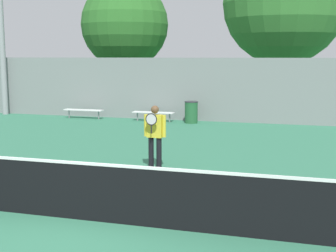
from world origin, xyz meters
name	(u,v)px	position (x,y,z in m)	size (l,w,h in m)	color
ground_plane	(89,220)	(0.00, 0.00, 0.00)	(100.00, 100.00, 0.00)	#337556
tennis_net	(88,191)	(0.00, 0.00, 0.56)	(11.30, 0.09, 1.09)	#195128
tennis_player	(155,133)	(-0.01, 4.02, 0.98)	(0.60, 0.40, 1.71)	black
bench_courtside_near	(153,113)	(-2.90, 12.77, 0.39)	(1.95, 0.40, 0.43)	white
bench_courtside_far	(84,110)	(-6.43, 12.77, 0.39)	(1.95, 0.40, 0.43)	white
trash_bin	(191,112)	(-1.11, 12.74, 0.49)	(0.60, 0.60, 0.98)	#235B33
back_fence	(219,90)	(0.00, 13.53, 1.45)	(35.23, 0.06, 2.90)	gray
tree_green_tall	(125,25)	(-6.41, 18.26, 4.74)	(5.02, 5.02, 7.27)	brown
tree_green_broad	(284,3)	(2.47, 18.94, 5.76)	(6.54, 6.54, 9.04)	brown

